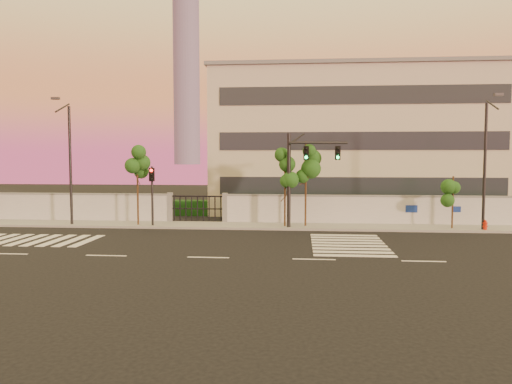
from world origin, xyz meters
TOP-DOWN VIEW (x-y plane):
  - ground at (0.00, 0.00)m, footprint 120.00×120.00m
  - sidewalk at (0.00, 10.50)m, footprint 60.00×3.00m
  - perimeter_wall at (0.10, 12.00)m, footprint 60.00×0.36m
  - hedge_row at (1.17, 14.74)m, footprint 41.00×4.25m
  - institutional_building at (9.00, 21.99)m, footprint 24.40×12.40m
  - distant_skyscraper at (-65.00, 280.00)m, footprint 16.00×16.00m
  - road_markings at (-1.58, 3.76)m, footprint 57.00×7.62m
  - street_tree_c at (-6.67, 9.92)m, footprint 1.52×1.21m
  - street_tree_d at (3.36, 10.10)m, footprint 1.55×1.23m
  - street_tree_e at (4.74, 10.32)m, footprint 1.64×1.31m
  - street_tree_f at (14.22, 10.03)m, footprint 1.31×1.05m
  - traffic_signal_main at (4.40, 9.61)m, footprint 3.95×1.07m
  - traffic_signal_secondary at (-5.60, 9.63)m, footprint 0.32×0.33m
  - streetlight_west at (-11.31, 9.53)m, footprint 0.51×2.07m
  - streetlight_east at (15.99, 9.44)m, footprint 0.51×2.05m
  - fire_hydrant at (16.08, 9.48)m, footprint 0.30×0.29m

SIDE VIEW (x-z plane):
  - ground at x=0.00m, z-range 0.00..0.00m
  - road_markings at x=-1.58m, z-range 0.00..0.02m
  - sidewalk at x=0.00m, z-range 0.00..0.15m
  - fire_hydrant at x=16.08m, z-range 0.00..0.78m
  - hedge_row at x=1.17m, z-range -0.08..1.72m
  - perimeter_wall at x=0.10m, z-range -0.03..2.17m
  - street_tree_f at x=14.22m, z-range 0.84..4.36m
  - traffic_signal_secondary at x=-5.60m, z-range 0.56..4.69m
  - street_tree_d at x=3.36m, z-range 1.23..6.46m
  - traffic_signal_main at x=4.40m, z-range 0.83..7.13m
  - street_tree_c at x=-6.67m, z-range 1.29..6.77m
  - street_tree_e at x=4.74m, z-range 1.37..7.17m
  - streetlight_east at x=15.99m, z-range 0.34..8.87m
  - streetlight_west at x=-11.31m, z-range 0.35..8.94m
  - institutional_building at x=9.00m, z-range 0.03..12.28m
  - distant_skyscraper at x=-65.00m, z-range 2.98..120.98m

